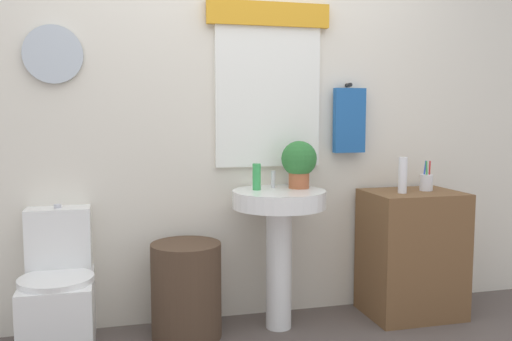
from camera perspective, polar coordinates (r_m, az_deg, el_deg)
The scene contains 10 objects.
back_wall at distance 3.36m, azimuth -2.78°, elevation 6.83°, with size 4.40×0.18×2.60m.
toilet at distance 3.19m, azimuth -19.72°, elevation -12.05°, with size 0.38×0.51×0.76m.
laundry_hamper at distance 3.17m, azimuth -7.21°, elevation -12.18°, with size 0.39×0.39×0.54m, color #4C3828.
pedestal_sink at distance 3.19m, azimuth 2.39°, elevation -5.53°, with size 0.54×0.54×0.81m.
faucet at distance 3.26m, azimuth 1.79°, elevation -0.91°, with size 0.03×0.03×0.10m, color silver.
wooden_cabinet at distance 3.58m, azimuth 15.77°, elevation -8.24°, with size 0.56×0.44×0.77m, color brown.
soap_bottle at distance 3.16m, azimuth 0.07°, elevation -0.65°, with size 0.05×0.05×0.15m, color green.
potted_plant at distance 3.24m, azimuth 4.47°, elevation 0.94°, with size 0.21×0.21×0.28m.
lotion_bottle at distance 3.41m, azimuth 14.92°, elevation -0.47°, with size 0.05×0.05×0.22m, color white.
toothbrush_cup at distance 3.57m, azimuth 17.18°, elevation -1.14°, with size 0.08×0.08×0.19m.
Camera 1 is at (-0.69, -2.14, 1.26)m, focal length 38.71 mm.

